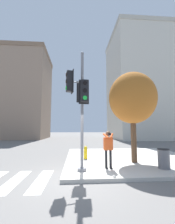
{
  "coord_description": "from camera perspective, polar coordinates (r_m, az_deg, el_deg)",
  "views": [
    {
      "loc": [
        0.05,
        -5.93,
        1.89
      ],
      "look_at": [
        0.57,
        0.96,
        2.67
      ],
      "focal_mm": 24.0,
      "sensor_mm": 36.0,
      "label": 1
    }
  ],
  "objects": [
    {
      "name": "street_tree",
      "position": [
        8.64,
        16.7,
        5.03
      ],
      "size": [
        2.57,
        2.57,
        4.86
      ],
      "color": "brown",
      "rests_on": "sidewalk_corner"
    },
    {
      "name": "trash_bin",
      "position": [
        7.74,
        27.04,
        -15.52
      ],
      "size": [
        0.52,
        0.52,
        0.86
      ],
      "color": "#5B5B60",
      "rests_on": "sidewalk_corner"
    },
    {
      "name": "sidewalk_corner",
      "position": [
        10.2,
        16.21,
        -16.47
      ],
      "size": [
        8.0,
        8.0,
        0.15
      ],
      "color": "#BCB7AD",
      "rests_on": "ground_plane"
    },
    {
      "name": "ground_plane",
      "position": [
        6.22,
        -5.01,
        -24.12
      ],
      "size": [
        160.0,
        160.0,
        0.0
      ],
      "primitive_type": "plane",
      "color": "slate"
    },
    {
      "name": "building_left",
      "position": [
        33.86,
        -24.65,
        5.87
      ],
      "size": [
        11.65,
        10.14,
        17.53
      ],
      "color": "gray",
      "rests_on": "ground_plane"
    },
    {
      "name": "fire_hydrant",
      "position": [
        9.1,
        -0.75,
        -15.19
      ],
      "size": [
        0.2,
        0.26,
        0.74
      ],
      "color": "yellow",
      "rests_on": "sidewalk_corner"
    },
    {
      "name": "traffic_signal_pole",
      "position": [
        6.59,
        -3.12,
        5.75
      ],
      "size": [
        0.99,
        1.47,
        5.24
      ],
      "color": "slate",
      "rests_on": "sidewalk_corner"
    },
    {
      "name": "person_photographer",
      "position": [
        7.01,
        7.91,
        -12.52
      ],
      "size": [
        0.5,
        0.53,
        1.65
      ],
      "color": "black",
      "rests_on": "sidewalk_corner"
    },
    {
      "name": "building_right",
      "position": [
        32.61,
        20.76,
        9.28
      ],
      "size": [
        13.16,
        11.86,
        20.98
      ],
      "color": "beige",
      "rests_on": "ground_plane"
    }
  ]
}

